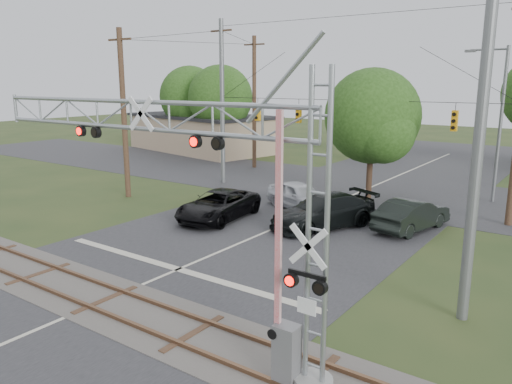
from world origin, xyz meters
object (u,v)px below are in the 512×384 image
Objects in this scene: car_dark at (324,211)px; commercial_building at (202,133)px; crossing_gantry at (193,179)px; pickup_black at (218,205)px; sedan_silver at (300,196)px; streetlight at (498,117)px; traffic_signal_span at (359,109)px.

car_dark is 30.60m from commercial_building.
crossing_gantry is 2.27× the size of pickup_black.
sedan_silver is (-5.50, 14.92, -3.99)m from crossing_gantry.
sedan_silver is 12.87m from streetlight.
traffic_signal_span is at bearing -142.96° from streetlight.
commercial_building is at bearing 166.25° from streetlight.
traffic_signal_span is (-3.57, 18.36, 0.88)m from crossing_gantry.
streetlight reaches higher than pickup_black.
sedan_silver is (2.48, 4.37, 0.03)m from pickup_black.
crossing_gantry is 2.17× the size of car_dark.
sedan_silver is at bearing 162.98° from car_dark.
crossing_gantry reaches higher than pickup_black.
pickup_black is at bearing 127.09° from crossing_gantry.
traffic_signal_span reaches higher than crossing_gantry.
streetlight is at bearing 86.08° from car_dark.
commercial_building is 31.27m from streetlight.
commercial_building is (-23.52, 12.43, -3.75)m from traffic_signal_span.
commercial_building is at bearing 76.58° from sedan_silver.
streetlight reaches higher than sedan_silver.
pickup_black is at bearing -130.82° from streetlight.
sedan_silver is 0.26× the size of commercial_building.
pickup_black is (-4.41, -7.81, -4.90)m from traffic_signal_span.
streetlight is (3.12, 23.41, 0.43)m from crossing_gantry.
crossing_gantry is at bearing -59.49° from pickup_black.
traffic_signal_span is 7.69m from car_dark.
car_dark reaches higher than pickup_black.
pickup_black is 0.31× the size of commercial_building.
crossing_gantry is 1.35× the size of streetlight.
sedan_silver is (-1.93, -3.44, -4.87)m from traffic_signal_span.
sedan_silver reaches higher than pickup_black.
car_dark reaches higher than sedan_silver.
pickup_black is at bearing -119.48° from traffic_signal_span.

